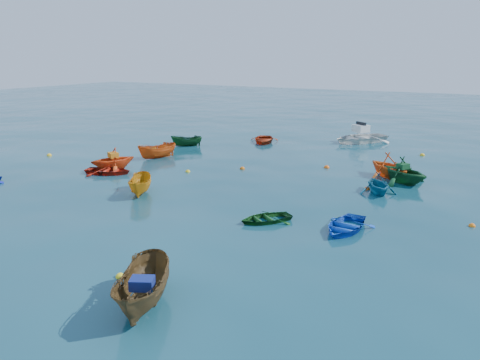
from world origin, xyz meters
The scene contains 26 objects.
ground centered at (0.00, 0.00, 0.00)m, with size 160.00×160.00×0.00m, color #093745.
sampan_brown_mid centered at (3.71, -7.66, 0.00)m, with size 1.34×3.56×1.38m, color brown.
dinghy_blue_se centered at (7.09, 1.28, 0.00)m, with size 2.05×2.87×0.60m, color blue.
dinghy_orange_w centered at (-9.25, 4.80, 0.00)m, with size 2.44×2.83×1.49m, color #EF4C16.
sampan_yellow_mid centered at (-4.01, 1.32, 0.00)m, with size 1.09×2.89×1.12m, color #C67F11.
dinghy_green_e centered at (3.67, 0.63, 0.00)m, with size 1.71×2.39×0.50m, color #104716.
dinghy_cyan_se centered at (7.06, 7.45, 0.00)m, with size 2.03×2.36×1.24m, color #16698A.
dinghy_red_nw centered at (-8.63, 3.70, 0.00)m, with size 2.05×2.86×0.59m, color #A61C0D.
sampan_orange_n centered at (-8.80, 8.79, 0.00)m, with size 1.15×3.05×1.18m, color #C85112.
dinghy_green_n centered at (7.87, 10.28, 0.00)m, with size 2.65×3.08×1.62m, color #124D23.
dinghy_red_far centered at (-4.78, 17.94, 0.00)m, with size 2.36×3.30×0.69m, color #A52B0D.
dinghy_orange_far centered at (6.84, 11.17, 0.00)m, with size 2.64×3.06×1.61m, color orange.
sampan_green_far centered at (-9.57, 13.52, 0.00)m, with size 0.94×2.49×0.96m, color #0F411B.
motorboat_white centered at (2.30, 22.01, 0.00)m, with size 3.51×4.91×1.62m, color white.
tarp_blue_a centered at (3.78, -7.80, 0.85)m, with size 0.66×0.50×0.32m, color navy.
tarp_orange_a centered at (-9.23, 4.84, 0.91)m, with size 0.70×0.53×0.34m, color orange.
tarp_green_b centered at (7.78, 10.33, 0.97)m, with size 0.65×0.49×0.31m, color #134C24.
buoy_ye_a centered at (1.74, -6.57, 0.00)m, with size 0.30×0.30×0.30m, color yellow.
buoy_or_b centered at (11.79, 4.33, 0.00)m, with size 0.29×0.29×0.29m, color orange.
buoy_ye_b centered at (-16.25, 5.60, 0.00)m, with size 0.36×0.36×0.36m, color yellow.
buoy_or_c centered at (-1.89, 8.78, 0.00)m, with size 0.33×0.33×0.33m, color #D5620B.
buoy_ye_c centered at (-4.54, 6.43, 0.00)m, with size 0.30×0.30×0.30m, color yellow.
buoy_or_d centered at (2.82, 11.69, 0.00)m, with size 0.37×0.37×0.37m, color #F45B0D.
buoy_ye_d centered at (-11.33, 11.52, 0.00)m, with size 0.35×0.35×0.35m, color yellow.
buoy_or_e centered at (6.39, 7.91, 0.00)m, with size 0.32×0.32×0.32m, color #DE500C.
buoy_ye_e centered at (7.75, 18.74, 0.00)m, with size 0.36×0.36×0.36m, color gold.
Camera 1 is at (12.06, -17.13, 7.20)m, focal length 35.00 mm.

